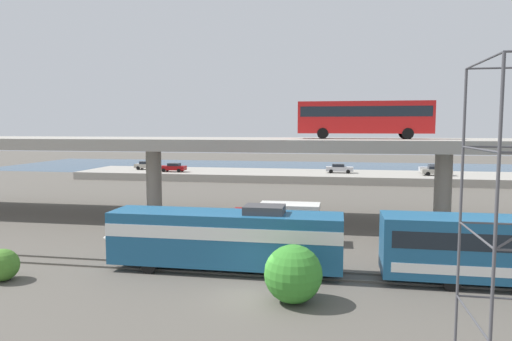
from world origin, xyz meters
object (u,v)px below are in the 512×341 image
parked_car_1 (147,165)px  parked_car_3 (173,167)px  parked_car_4 (339,168)px  parked_car_2 (434,169)px  service_truck_west (278,221)px  transit_bus_on_overpass (364,116)px  train_locomotive (214,236)px  parked_car_0 (436,171)px

parked_car_1 → parked_car_3: size_ratio=0.97×
parked_car_1 → parked_car_3: same height
parked_car_4 → parked_car_2: bearing=7.3°
service_truck_west → transit_bus_on_overpass: bearing=-127.4°
train_locomotive → parked_car_3: train_locomotive is taller
parked_car_2 → parked_car_3: size_ratio=1.02×
parked_car_1 → parked_car_2: (49.29, 1.91, -0.00)m
parked_car_0 → parked_car_1: 49.04m
train_locomotive → parked_car_0: train_locomotive is taller
parked_car_3 → parked_car_1: bearing=-27.1°
service_truck_west → parked_car_3: service_truck_west is taller
transit_bus_on_overpass → parked_car_0: transit_bus_on_overpass is taller
service_truck_west → parked_car_1: size_ratio=1.61×
parked_car_3 → parked_car_4: (27.87, 3.07, 0.00)m
service_truck_west → parked_car_2: service_truck_west is taller
parked_car_1 → parked_car_4: (33.98, -0.06, 0.00)m
parked_car_2 → train_locomotive: bearing=66.5°
train_locomotive → service_truck_west: (3.00, 7.79, -0.56)m
transit_bus_on_overpass → parked_car_0: (12.95, 32.92, -7.85)m
transit_bus_on_overpass → parked_car_0: 36.23m
service_truck_west → parked_car_3: 46.39m
service_truck_west → parked_car_0: service_truck_west is taller
parked_car_3 → transit_bus_on_overpass: bearing=133.7°
transit_bus_on_overpass → parked_car_3: 44.04m
parked_car_1 → service_truck_west: bearing=-55.9°
train_locomotive → parked_car_4: size_ratio=3.43×
train_locomotive → transit_bus_on_overpass: 20.77m
parked_car_2 → parked_car_1: bearing=2.2°
train_locomotive → parked_car_3: bearing=-67.2°
train_locomotive → parked_car_2: (23.00, 53.01, -0.17)m
service_truck_west → parked_car_1: bearing=-55.9°
train_locomotive → parked_car_2: bearing=-113.5°
parked_car_2 → service_truck_west: bearing=66.1°
parked_car_0 → parked_car_2: 3.45m
parked_car_2 → parked_car_4: 15.44m
transit_bus_on_overpass → parked_car_4: size_ratio=2.69×
parked_car_3 → parked_car_0: bearing=-177.9°
transit_bus_on_overpass → parked_car_4: (-2.09, 34.39, -7.85)m
parked_car_0 → parked_car_1: size_ratio=1.08×
parked_car_4 → train_locomotive: bearing=-98.6°
parked_car_0 → parked_car_2: (0.27, 3.44, -0.00)m
transit_bus_on_overpass → service_truck_west: (-6.77, -8.86, -8.23)m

